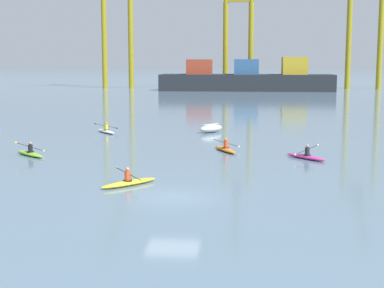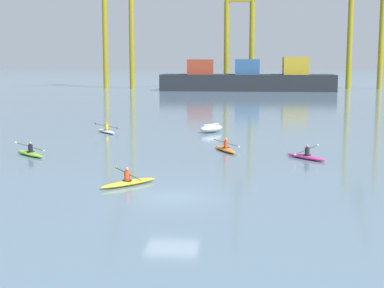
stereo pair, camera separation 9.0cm
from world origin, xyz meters
name	(u,v)px [view 1 (the left image)]	position (x,y,z in m)	size (l,w,h in m)	color
ground_plane	(173,197)	(0.00, 0.00, 0.00)	(800.00, 800.00, 0.00)	slate
container_barge	(247,79)	(2.73, 97.27, 2.46)	(36.30, 9.35, 7.06)	#1E2328
gantry_crane_west	(116,5)	(-26.88, 104.36, 18.68)	(7.38, 20.06, 38.75)	olive
gantry_crane_west_mid	(238,14)	(0.55, 107.41, 16.66)	(6.99, 19.28, 35.32)	olive
gantry_crane_east_mid	(366,12)	(28.69, 107.36, 16.90)	(8.09, 17.38, 35.38)	olive
capsized_dinghy	(211,128)	(0.10, 24.62, 0.35)	(2.52, 2.70, 0.76)	beige
kayak_orange	(225,149)	(1.85, 13.95, 0.17)	(2.02, 3.34, 1.01)	orange
kayak_white	(106,131)	(-9.09, 23.33, 0.17)	(2.52, 3.08, 0.95)	silver
kayak_lime	(30,153)	(-11.10, 10.70, 0.17)	(2.91, 2.74, 1.07)	#7ABC2D
kayak_magenta	(306,156)	(7.20, 11.28, 0.17)	(2.67, 2.97, 0.95)	#C13384
kayak_yellow	(129,182)	(-2.55, 2.23, 0.17)	(2.70, 2.95, 0.95)	yellow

